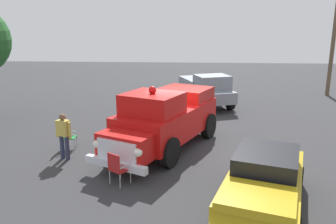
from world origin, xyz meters
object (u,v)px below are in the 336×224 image
lawn_chair_by_car (117,167)px  utility_pole (333,40)px  parked_pickup (206,88)px  lawn_chair_spare (66,134)px  lawn_chair_near_truck (184,114)px  spectator_seated (183,112)px  classic_hot_rod (264,182)px  vintage_fire_truck (165,118)px  spectator_standing (64,133)px

lawn_chair_by_car → utility_pole: 18.45m
parked_pickup → lawn_chair_by_car: parked_pickup is taller
utility_pole → lawn_chair_spare: bearing=-141.3°
lawn_chair_near_truck → spectator_seated: spectator_seated is taller
lawn_chair_spare → lawn_chair_by_car: bearing=-48.2°
parked_pickup → classic_hot_rod: bearing=-85.1°
vintage_fire_truck → classic_hot_rod: size_ratio=1.34×
classic_hot_rod → spectator_standing: bearing=155.2°
lawn_chair_by_car → spectator_seated: bearing=73.9°
parked_pickup → utility_pole: bearing=22.2°
lawn_chair_by_car → lawn_chair_spare: bearing=131.8°
spectator_standing → utility_pole: 18.59m
classic_hot_rod → lawn_chair_near_truck: (-2.23, 7.34, -0.16)m
parked_pickup → lawn_chair_spare: 9.68m
vintage_fire_truck → lawn_chair_near_truck: 3.17m
vintage_fire_truck → spectator_seated: bearing=78.5°
spectator_standing → utility_pole: size_ratio=0.23×
parked_pickup → utility_pole: size_ratio=0.72×
lawn_chair_by_car → spectator_seated: spectator_seated is taller
lawn_chair_spare → spectator_seated: 5.47m
lawn_chair_near_truck → spectator_seated: bearing=-117.4°
lawn_chair_near_truck → spectator_standing: 6.05m
spectator_standing → lawn_chair_spare: bearing=107.3°
classic_hot_rod → lawn_chair_near_truck: bearing=106.9°
vintage_fire_truck → utility_pole: size_ratio=0.88×
parked_pickup → lawn_chair_by_car: (-3.05, -10.76, -0.40)m
lawn_chair_near_truck → vintage_fire_truck: bearing=-102.2°
parked_pickup → lawn_chair_by_car: size_ratio=5.03×
lawn_chair_near_truck → utility_pole: 12.77m
vintage_fire_truck → spectator_seated: 3.02m
spectator_seated → spectator_standing: (-4.08, -4.28, 0.27)m
lawn_chair_spare → utility_pole: (14.02, 11.25, 3.12)m
spectator_seated → lawn_chair_by_car: bearing=-106.1°
spectator_seated → lawn_chair_near_truck: bearing=62.6°
parked_pickup → spectator_standing: (-5.34, -8.87, -0.02)m
utility_pole → parked_pickup: bearing=-157.8°
classic_hot_rod → lawn_chair_by_car: (-4.07, 1.05, -0.16)m
classic_hot_rod → parked_pickup: bearing=94.9°
lawn_chair_near_truck → lawn_chair_by_car: bearing=-106.4°
lawn_chair_near_truck → utility_pole: bearing=39.5°
parked_pickup → lawn_chair_near_truck: 4.64m
lawn_chair_by_car → spectator_standing: spectator_standing is taller
lawn_chair_by_car → utility_pole: size_ratio=0.14×
vintage_fire_truck → utility_pole: utility_pole is taller
spectator_standing → spectator_seated: bearing=46.4°
classic_hot_rod → parked_pickup: size_ratio=0.92×
parked_pickup → lawn_chair_spare: (-5.66, -7.84, -0.40)m
vintage_fire_truck → lawn_chair_near_truck: vintage_fire_truck is taller
classic_hot_rod → lawn_chair_spare: (-6.68, 3.96, -0.16)m
lawn_chair_by_car → spectator_standing: 2.99m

